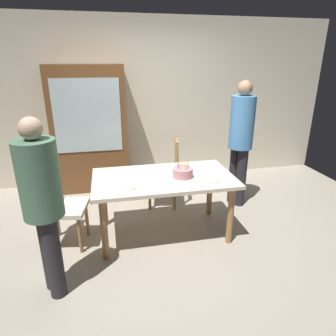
{
  "coord_description": "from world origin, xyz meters",
  "views": [
    {
      "loc": [
        -0.58,
        -2.97,
        1.95
      ],
      "look_at": [
        0.05,
        0.0,
        0.83
      ],
      "focal_mm": 31.24,
      "sensor_mm": 36.0,
      "label": 1
    }
  ],
  "objects": [
    {
      "name": "ground",
      "position": [
        0.0,
        0.0,
        0.0
      ],
      "size": [
        6.4,
        6.4,
        0.0
      ],
      "primitive_type": "plane",
      "color": "#9E9384"
    },
    {
      "name": "back_wall",
      "position": [
        0.0,
        1.85,
        1.3
      ],
      "size": [
        6.4,
        0.1,
        2.6
      ],
      "primitive_type": "cube",
      "color": "beige",
      "rests_on": "ground"
    },
    {
      "name": "dining_table",
      "position": [
        0.0,
        0.0,
        0.64
      ],
      "size": [
        1.57,
        0.88,
        0.73
      ],
      "color": "beige",
      "rests_on": "ground"
    },
    {
      "name": "birthday_cake",
      "position": [
        0.2,
        -0.08,
        0.78
      ],
      "size": [
        0.28,
        0.28,
        0.18
      ],
      "color": "silver",
      "rests_on": "dining_table"
    },
    {
      "name": "plate_near_celebrant",
      "position": [
        -0.43,
        -0.2,
        0.73
      ],
      "size": [
        0.22,
        0.22,
        0.01
      ],
      "primitive_type": "cylinder",
      "color": "silver",
      "rests_on": "dining_table"
    },
    {
      "name": "plate_far_side",
      "position": [
        -0.08,
        0.2,
        0.73
      ],
      "size": [
        0.22,
        0.22,
        0.01
      ],
      "primitive_type": "cylinder",
      "color": "silver",
      "rests_on": "dining_table"
    },
    {
      "name": "plate_near_guest",
      "position": [
        0.47,
        -0.2,
        0.73
      ],
      "size": [
        0.22,
        0.22,
        0.01
      ],
      "primitive_type": "cylinder",
      "color": "silver",
      "rests_on": "dining_table"
    },
    {
      "name": "fork_near_celebrant",
      "position": [
        -0.59,
        -0.19,
        0.73
      ],
      "size": [
        0.18,
        0.04,
        0.01
      ],
      "primitive_type": "cube",
      "rotation": [
        0.0,
        0.0,
        0.15
      ],
      "color": "silver",
      "rests_on": "dining_table"
    },
    {
      "name": "fork_far_side",
      "position": [
        -0.24,
        0.21,
        0.73
      ],
      "size": [
        0.18,
        0.03,
        0.01
      ],
      "primitive_type": "cube",
      "rotation": [
        0.0,
        0.0,
        0.09
      ],
      "color": "silver",
      "rests_on": "dining_table"
    },
    {
      "name": "chair_spindle_back",
      "position": [
        0.15,
        0.75,
        0.46
      ],
      "size": [
        0.51,
        0.51,
        0.95
      ],
      "color": "beige",
      "rests_on": "ground"
    },
    {
      "name": "chair_upholstered",
      "position": [
        -1.17,
        0.02,
        0.53
      ],
      "size": [
        0.51,
        0.5,
        0.95
      ],
      "color": "beige",
      "rests_on": "ground"
    },
    {
      "name": "person_celebrant",
      "position": [
        -1.13,
        -0.71,
        0.89
      ],
      "size": [
        0.32,
        0.32,
        1.57
      ],
      "color": "#262328",
      "rests_on": "ground"
    },
    {
      "name": "person_guest",
      "position": [
        1.17,
        0.56,
        0.98
      ],
      "size": [
        0.32,
        0.32,
        1.72
      ],
      "color": "#262328",
      "rests_on": "ground"
    },
    {
      "name": "china_cabinet",
      "position": [
        -0.84,
        1.56,
        0.95
      ],
      "size": [
        1.1,
        0.45,
        1.9
      ],
      "color": "brown",
      "rests_on": "ground"
    }
  ]
}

